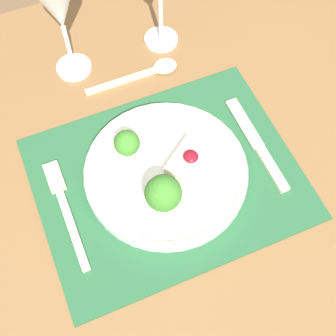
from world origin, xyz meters
name	(u,v)px	position (x,y,z in m)	size (l,w,h in m)	color
ground_plane	(168,296)	(0.00, 0.00, 0.00)	(8.00, 8.00, 0.00)	brown
dining_table	(167,203)	(0.00, 0.00, 0.68)	(1.56, 0.92, 0.77)	brown
placemat	(167,178)	(0.00, 0.00, 0.77)	(0.40, 0.32, 0.00)	#235633
dinner_plate	(167,171)	(0.00, 0.00, 0.79)	(0.26, 0.26, 0.08)	white
fork	(64,206)	(-0.16, 0.01, 0.78)	(0.02, 0.19, 0.01)	beige
knife	(260,150)	(0.16, -0.01, 0.78)	(0.02, 0.19, 0.01)	beige
spoon	(151,71)	(0.06, 0.21, 0.78)	(0.17, 0.04, 0.01)	beige
wine_glass_far	(58,6)	(-0.07, 0.27, 0.92)	(0.08, 0.08, 0.20)	white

